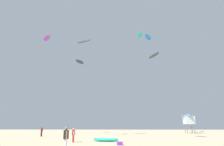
{
  "coord_description": "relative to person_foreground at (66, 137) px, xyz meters",
  "views": [
    {
      "loc": [
        0.89,
        -13.22,
        2.03
      ],
      "look_at": [
        0.0,
        21.44,
        10.62
      ],
      "focal_mm": 32.78,
      "sensor_mm": 36.0,
      "label": 1
    }
  ],
  "objects": [
    {
      "name": "person_foreground",
      "position": [
        0.0,
        0.0,
        0.0
      ],
      "size": [
        0.4,
        0.55,
        1.78
      ],
      "rotation": [
        0.0,
        0.0,
        3.57
      ],
      "color": "silver",
      "rests_on": "ground"
    },
    {
      "name": "person_midground",
      "position": [
        -1.02,
        7.61,
        -0.14
      ],
      "size": [
        0.35,
        0.46,
        1.54
      ],
      "rotation": [
        0.0,
        0.0,
        0.49
      ],
      "color": "#B21E23",
      "rests_on": "ground"
    },
    {
      "name": "person_left",
      "position": [
        -8.44,
        18.05,
        -0.12
      ],
      "size": [
        0.36,
        0.5,
        1.57
      ],
      "rotation": [
        0.0,
        0.0,
        2.86
      ],
      "color": "#2D2D33",
      "rests_on": "ground"
    },
    {
      "name": "kite_grounded_near",
      "position": [
        2.59,
        8.64,
        -0.86
      ],
      "size": [
        3.19,
        1.52,
        0.38
      ],
      "color": "#19B29E",
      "rests_on": "ground"
    },
    {
      "name": "lifeguard_tower",
      "position": [
        19.52,
        29.75,
        2.02
      ],
      "size": [
        2.3,
        2.3,
        4.15
      ],
      "color": "#8C704C",
      "rests_on": "ground"
    },
    {
      "name": "cooler_box",
      "position": [
        4.18,
        4.5,
        -0.88
      ],
      "size": [
        0.56,
        0.36,
        0.32
      ],
      "primitive_type": "cube",
      "color": "purple",
      "rests_on": "ground"
    },
    {
      "name": "kite_aloft_0",
      "position": [
        9.64,
        13.83,
        11.2
      ],
      "size": [
        1.71,
        3.13,
        0.47
      ],
      "color": "#2D2D33"
    },
    {
      "name": "kite_aloft_1",
      "position": [
        -11.5,
        25.2,
        19.29
      ],
      "size": [
        2.89,
        3.51,
        0.54
      ],
      "color": "purple"
    },
    {
      "name": "kite_aloft_2",
      "position": [
        9.43,
        28.58,
        21.32
      ],
      "size": [
        1.37,
        3.25,
        0.53
      ],
      "color": "#19B29E"
    },
    {
      "name": "kite_aloft_3",
      "position": [
        -2.67,
        21.71,
        16.96
      ],
      "size": [
        3.3,
        2.38,
        0.82
      ],
      "color": "#2D2D33"
    },
    {
      "name": "kite_aloft_4",
      "position": [
        12.02,
        32.99,
        22.69
      ],
      "size": [
        2.62,
        4.41,
        0.54
      ],
      "color": "blue"
    },
    {
      "name": "kite_aloft_5",
      "position": [
        -3.16,
        21.03,
        12.46
      ],
      "size": [
        1.7,
        2.79,
        0.55
      ],
      "color": "#2D2D33"
    }
  ]
}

